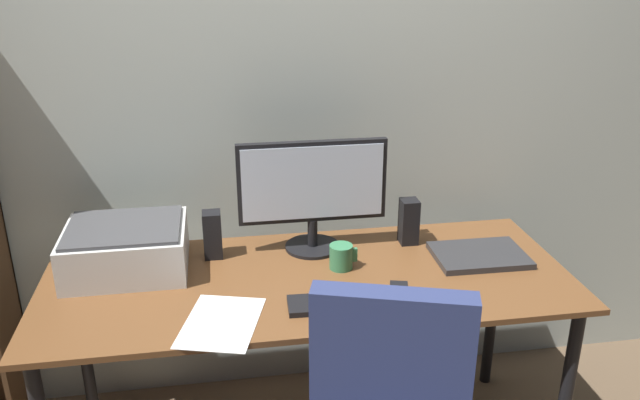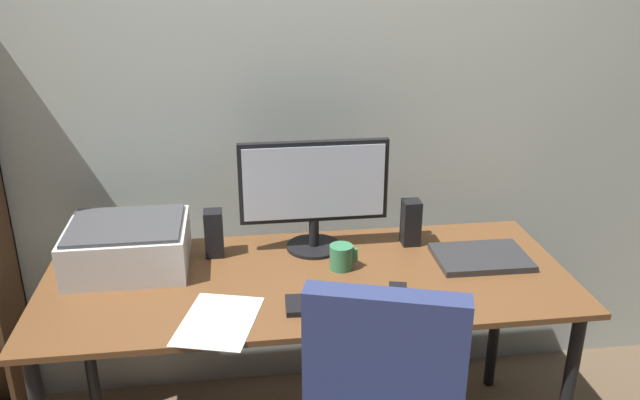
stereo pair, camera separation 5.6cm
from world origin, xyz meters
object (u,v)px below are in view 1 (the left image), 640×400
Objects in this scene: keyboard at (335,303)px; speaker_right at (409,221)px; desk at (308,297)px; laptop at (479,255)px; printer at (126,248)px; monitor at (312,189)px; coffee_mug at (341,257)px; mouse at (399,292)px; speaker_left at (213,235)px.

keyboard is 1.71× the size of speaker_right.
laptop reaches higher than desk.
printer is (-1.22, 0.12, 0.07)m from laptop.
coffee_mug is (0.07, -0.17, -0.19)m from monitor.
coffee_mug is (0.12, 0.05, 0.12)m from desk.
speaker_right reaches higher than laptop.
printer is at bearing -174.88° from monitor.
speaker_right is at bearing 51.43° from keyboard.
speaker_right reaches higher than coffee_mug.
keyboard is at bearing -28.44° from printer.
desk is 18.33× the size of coffee_mug.
speaker_right is 1.01m from printer.
mouse is at bearing -61.08° from monitor.
monitor is 0.64m from laptop.
desk is 0.41m from speaker_left.
keyboard is 0.55m from speaker_left.
desk is 0.33m from mouse.
monitor reaches higher than laptop.
keyboard is at bearing -89.07° from monitor.
monitor is 0.67m from printer.
speaker_left reaches higher than mouse.
desk is 10.34× the size of speaker_right.
coffee_mug is at bearing -8.70° from printer.
laptop is (0.50, -0.01, -0.03)m from coffee_mug.
monitor reaches higher than speaker_right.
desk is at bearing -159.48° from coffee_mug.
monitor is at bearing 113.56° from coffee_mug.
speaker_left is at bearing 180.00° from speaker_right.
speaker_right is 0.43× the size of printer.
printer is at bearing -177.15° from speaker_right.
mouse is 0.56× the size of speaker_right.
monitor is at bearing 93.33° from keyboard.
monitor is at bearing 163.93° from laptop.
speaker_left is 0.29m from printer.
desk is at bearing 107.82° from keyboard.
printer is at bearing 172.59° from mouse.
speaker_right is at bearing 83.34° from mouse.
speaker_right is at bearing 142.92° from laptop.
monitor is 0.26m from coffee_mug.
speaker_left is at bearing 159.60° from coffee_mug.
laptop is (0.35, 0.22, -0.01)m from mouse.
mouse is 0.69m from speaker_left.
coffee_mug reaches higher than mouse.
desk is 5.49× the size of laptop.
laptop is 1.22m from printer.
speaker_left is at bearing 146.39° from desk.
printer is (-0.65, 0.35, 0.07)m from keyboard.
mouse reaches higher than keyboard.
speaker_left is 0.71m from speaker_right.
keyboard is 0.21m from mouse.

